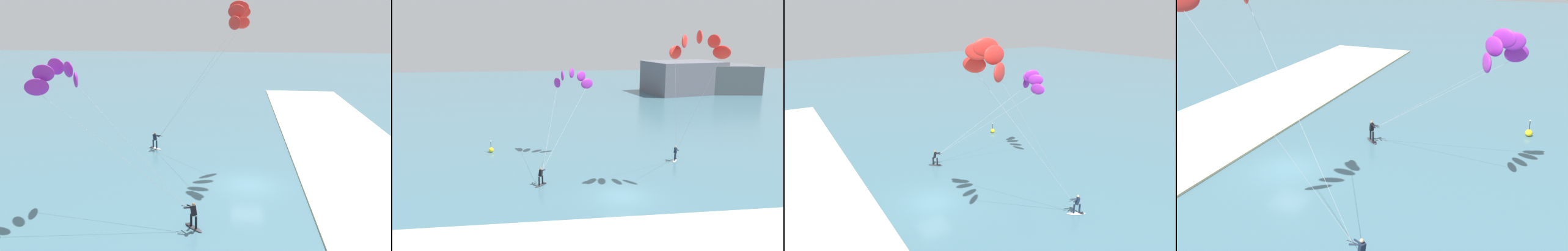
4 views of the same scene
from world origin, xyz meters
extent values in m
plane|color=#426B7A|center=(0.00, 0.00, 0.00)|extent=(240.00, 240.00, 0.00)
cube|color=beige|center=(0.00, -9.68, 0.08)|extent=(80.00, 11.30, 0.16)
ellipsoid|color=#333338|center=(-6.73, 3.44, 0.04)|extent=(1.28, 1.35, 0.08)
cube|color=black|center=(-6.45, 3.74, 0.09)|extent=(0.40, 0.40, 0.02)
cylinder|color=black|center=(-6.88, 3.28, 0.47)|extent=(0.14, 0.14, 0.78)
cylinder|color=black|center=(-6.59, 3.60, 0.47)|extent=(0.14, 0.14, 0.78)
cube|color=black|center=(-6.73, 3.44, 1.16)|extent=(0.44, 0.44, 0.63)
sphere|color=#9E7051|center=(-6.73, 3.44, 1.58)|extent=(0.20, 0.20, 0.20)
cylinder|color=black|center=(-6.53, 3.95, 1.31)|extent=(0.23, 0.52, 0.03)
cylinder|color=black|center=(-6.74, 3.74, 1.34)|extent=(0.10, 0.60, 0.15)
cylinder|color=black|center=(-6.53, 3.66, 1.34)|extent=(0.48, 0.50, 0.15)
ellipsoid|color=purple|center=(-1.42, 12.35, 8.07)|extent=(1.49, 0.89, 1.10)
ellipsoid|color=purple|center=(-2.01, 12.58, 8.88)|extent=(1.26, 1.29, 1.10)
ellipsoid|color=purple|center=(-3.01, 12.97, 9.19)|extent=(0.84, 1.50, 1.10)
ellipsoid|color=purple|center=(-4.02, 13.37, 8.88)|extent=(0.35, 1.49, 1.10)
ellipsoid|color=purple|center=(-4.60, 13.60, 8.07)|extent=(0.89, 1.49, 1.10)
cylinder|color=#B2B2B7|center=(-3.98, 8.15, 4.54)|extent=(5.13, 8.42, 6.48)
cylinder|color=#B2B2B7|center=(-5.57, 8.77, 4.54)|extent=(1.95, 9.66, 6.48)
ellipsoid|color=white|center=(7.73, 8.81, 0.04)|extent=(1.07, 1.48, 0.08)
cube|color=black|center=(7.94, 9.16, 0.09)|extent=(0.39, 0.39, 0.02)
cylinder|color=#192338|center=(7.62, 8.62, 0.47)|extent=(0.14, 0.14, 0.78)
cylinder|color=#192338|center=(7.84, 9.00, 0.47)|extent=(0.14, 0.14, 0.78)
cube|color=#192338|center=(7.73, 8.81, 1.16)|extent=(0.42, 0.43, 0.63)
sphere|color=tan|center=(7.73, 8.81, 1.58)|extent=(0.20, 0.20, 0.20)
cylinder|color=black|center=(7.64, 8.26, 1.31)|extent=(0.12, 0.55, 0.03)
cylinder|color=#192338|center=(7.79, 8.52, 1.34)|extent=(0.21, 0.61, 0.15)
cylinder|color=#192338|center=(7.58, 8.55, 1.34)|extent=(0.39, 0.56, 0.15)
ellipsoid|color=red|center=(4.55, 1.38, 11.89)|extent=(1.52, 1.20, 1.10)
ellipsoid|color=red|center=(5.23, 1.26, 12.78)|extent=(1.14, 1.55, 1.10)
ellipsoid|color=red|center=(6.40, 1.06, 13.12)|extent=(0.59, 1.67, 1.10)
ellipsoid|color=red|center=(7.57, 0.86, 12.78)|extent=(0.67, 1.67, 1.10)
ellipsoid|color=red|center=(8.25, 0.74, 11.89)|extent=(1.20, 1.52, 1.10)
cylinder|color=#B2B2B7|center=(6.09, 4.82, 6.45)|extent=(3.11, 6.90, 10.29)
cylinder|color=#B2B2B7|center=(7.95, 4.50, 6.45)|extent=(0.63, 7.54, 10.29)
camera|label=1|loc=(-27.82, 1.10, 12.29)|focal=36.05mm
camera|label=2|loc=(-6.79, -30.36, 13.28)|focal=36.24mm
camera|label=3|loc=(23.49, -10.21, 14.72)|focal=31.29mm
camera|label=4|loc=(23.98, 15.87, 13.81)|focal=42.72mm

